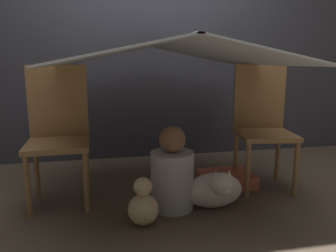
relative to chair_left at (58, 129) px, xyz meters
name	(u,v)px	position (x,y,z in m)	size (l,w,h in m)	color
ground_plane	(170,198)	(0.78, -0.15, -0.53)	(8.80, 8.80, 0.00)	brown
wall_back	(147,37)	(0.78, 1.00, 0.72)	(7.00, 0.05, 2.50)	#3D3D47
chair_left	(58,129)	(0.00, 0.00, 0.00)	(0.43, 0.43, 0.98)	olive
chair_right	(262,122)	(1.58, 0.00, 0.00)	(0.48, 0.48, 0.98)	olive
sheet_canopy	(168,53)	(0.78, -0.09, 0.53)	(1.56, 1.58, 0.17)	silver
person_front	(172,174)	(0.77, -0.30, -0.29)	(0.30, 0.30, 0.58)	#B2B2B7
dog	(215,189)	(1.06, -0.37, -0.39)	(0.41, 0.36, 0.32)	silver
floor_cushion	(226,179)	(1.29, 0.03, -0.48)	(0.43, 0.34, 0.10)	#CC664C
plush_toy	(143,205)	(0.54, -0.50, -0.41)	(0.19, 0.19, 0.31)	beige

